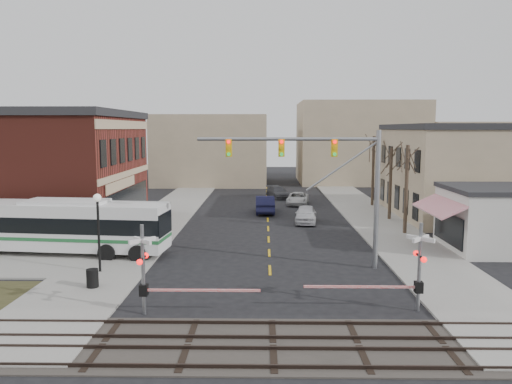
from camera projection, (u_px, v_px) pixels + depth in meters
The scene contains 22 objects.
ground at pixel (270, 281), 26.66m from camera, with size 160.00×160.00×0.00m, color black.
sidewalk_west at pixel (166, 215), 46.63m from camera, with size 5.00×60.00×0.12m, color gray.
sidewalk_east at pixel (370, 216), 46.34m from camera, with size 5.00×60.00×0.12m, color gray.
ballast_strip at pixel (273, 345), 18.72m from camera, with size 160.00×5.00×0.06m, color #332D28.
rail_tracks at pixel (273, 342), 18.71m from camera, with size 160.00×3.91×0.14m.
tan_building at pixel (508, 171), 45.61m from camera, with size 20.30×15.30×8.50m.
awning_shop at pixel (510, 218), 33.08m from camera, with size 9.74×6.20×4.30m.
tree_east_a at pixel (406, 189), 37.95m from camera, with size 0.28×0.28×6.75m.
tree_east_b at pixel (390, 184), 43.93m from camera, with size 0.28×0.28×6.30m.
tree_east_c at pixel (373, 171), 51.80m from camera, with size 0.28×0.28×7.20m.
transit_bus at pixel (67, 226), 32.06m from camera, with size 13.29×4.19×3.37m.
traffic_signal_mast at pixel (328, 170), 28.46m from camera, with size 10.43×0.30×8.00m.
rr_crossing_west at pixel (153, 271), 21.62m from camera, with size 5.60×1.36×4.00m.
rr_crossing_east at pixel (410, 268), 22.03m from camera, with size 5.60×1.36×4.00m.
street_lamp at pixel (98, 216), 27.61m from camera, with size 0.44×0.44×4.40m.
trash_bin at pixel (92, 278), 25.18m from camera, with size 0.60×0.60×0.93m, color black.
car_a at pixel (306, 214), 42.95m from camera, with size 1.78×4.42×1.51m, color silver.
car_b at pixel (265, 204), 48.16m from camera, with size 1.76×5.06×1.67m, color #18193C.
car_c at pixel (298, 199), 53.28m from camera, with size 2.17×4.71×1.31m, color silver.
car_d at pixel (278, 192), 58.47m from camera, with size 1.86×4.58×1.33m, color #48494E.
pedestrian_near at pixel (128, 244), 31.30m from camera, with size 0.57×0.38×1.57m, color #504840.
pedestrian_far at pixel (118, 233), 33.90m from camera, with size 0.92×0.72×1.90m, color #383C62.
Camera 1 is at (-0.36, -25.85, 8.09)m, focal length 35.00 mm.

